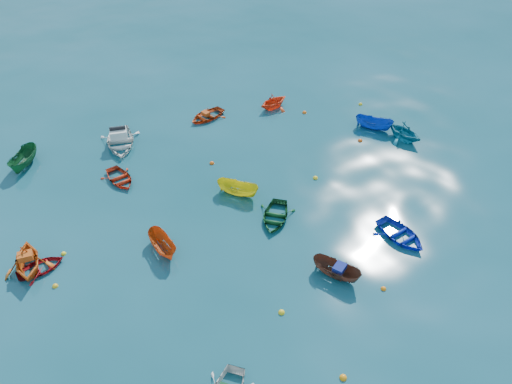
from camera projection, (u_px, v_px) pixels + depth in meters
ground at (308, 240)px, 29.17m from camera, size 160.00×160.00×0.00m
sampan_brown_mid at (336, 276)px, 27.01m from camera, size 1.92×3.00×1.09m
dinghy_blue_se at (400, 238)px, 29.31m from camera, size 2.49×3.38×0.68m
dinghy_orange_w at (30, 269)px, 27.38m from camera, size 3.47×3.75×1.63m
sampan_yellow_mid at (238, 194)px, 32.44m from camera, size 2.40×3.02×1.11m
dinghy_green_e at (275, 219)px, 30.59m from camera, size 3.85×3.72×0.65m
dinghy_cyan_se at (403, 139)px, 37.57m from camera, size 2.52×2.92×1.53m
dinghy_red_nw at (42, 269)px, 27.38m from camera, size 2.61×1.93×0.52m
sampan_orange_n at (164, 251)px, 28.50m from camera, size 1.30×2.88×1.08m
dinghy_red_ne at (207, 118)px, 39.96m from camera, size 3.37×2.61×0.64m
sampan_blue_far at (373, 129)px, 38.70m from camera, size 2.36×3.11×1.14m
dinghy_red_far at (120, 181)px, 33.57m from camera, size 2.11×2.92×0.60m
dinghy_orange_far at (273, 108)px, 41.24m from camera, size 2.76×2.41×1.40m
sampan_green_far at (26, 166)px, 34.91m from camera, size 3.06×3.10×1.22m
motorboat_white at (121, 145)px, 36.94m from camera, size 4.45×5.05×1.47m
tarp_blue_a at (340, 268)px, 26.50m from camera, size 0.87×0.76×0.35m
tarp_orange_a at (25, 256)px, 26.79m from camera, size 0.89×0.77×0.37m
tarp_orange_b at (206, 113)px, 39.61m from camera, size 0.53×0.66×0.29m
buoy_or_a at (343, 378)px, 22.34m from camera, size 0.35×0.35×0.35m
buoy_ye_a at (282, 313)px, 25.12m from camera, size 0.34×0.34×0.34m
buoy_or_b at (383, 289)px, 26.31m from camera, size 0.30×0.30×0.30m
buoy_ye_b at (55, 286)px, 26.45m from camera, size 0.31×0.31×0.31m
buoy_or_c at (212, 164)px, 35.11m from camera, size 0.34×0.34×0.34m
buoy_ye_c at (315, 178)px, 33.78m from camera, size 0.35×0.35×0.35m
buoy_or_d at (360, 141)px, 37.35m from camera, size 0.35×0.35×0.35m
buoy_ye_d at (64, 254)px, 28.29m from camera, size 0.29×0.29×0.29m
buoy_or_e at (304, 113)px, 40.60m from camera, size 0.36×0.36×0.36m
buoy_ye_e at (360, 105)px, 41.66m from camera, size 0.33×0.33×0.33m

